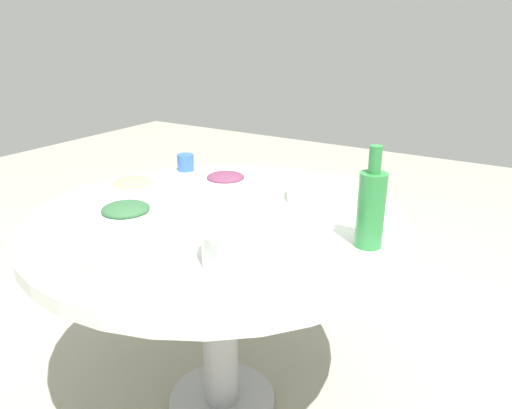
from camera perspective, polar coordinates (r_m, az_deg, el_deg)
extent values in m
plane|color=gray|center=(1.95, -3.93, -21.98)|extent=(8.00, 8.00, 0.00)
cylinder|color=#99999E|center=(1.94, -3.94, -21.65)|extent=(0.38, 0.38, 0.03)
cylinder|color=#99999E|center=(1.73, -4.23, -13.01)|extent=(0.12, 0.12, 0.67)
cylinder|color=silver|center=(1.56, -4.56, -2.03)|extent=(1.18, 1.18, 0.04)
cylinder|color=#B2B5BA|center=(1.25, 0.41, -4.51)|extent=(0.29, 0.29, 0.09)
ellipsoid|color=white|center=(1.25, 0.41, -4.31)|extent=(0.24, 0.24, 0.10)
cube|color=white|center=(1.16, -1.62, -3.69)|extent=(0.15, 0.06, 0.01)
cylinder|color=white|center=(1.70, 8.12, 1.45)|extent=(0.27, 0.27, 0.06)
cylinder|color=black|center=(1.70, 8.11, 1.32)|extent=(0.24, 0.24, 0.04)
cylinder|color=silver|center=(1.69, 8.15, 2.07)|extent=(0.29, 0.06, 0.01)
cylinder|color=silver|center=(1.26, -15.45, -6.74)|extent=(0.23, 0.23, 0.03)
ellipsoid|color=#D9B277|center=(1.25, -15.51, -6.17)|extent=(0.16, 0.16, 0.03)
cylinder|color=white|center=(1.58, -14.80, -1.15)|extent=(0.19, 0.19, 0.02)
ellipsoid|color=#2A5331|center=(1.57, -14.86, -0.52)|extent=(0.15, 0.15, 0.04)
cylinder|color=silver|center=(1.85, -3.53, 2.70)|extent=(0.21, 0.21, 0.02)
ellipsoid|color=#612E47|center=(1.84, -3.54, 3.19)|extent=(0.14, 0.14, 0.03)
cylinder|color=white|center=(1.85, -14.12, 2.13)|extent=(0.21, 0.21, 0.02)
ellipsoid|color=tan|center=(1.85, -14.16, 2.56)|extent=(0.14, 0.14, 0.03)
cylinder|color=#2A7839|center=(1.34, 13.15, -0.67)|extent=(0.07, 0.07, 0.21)
cylinder|color=#2A7839|center=(1.30, 13.64, 5.09)|extent=(0.03, 0.03, 0.07)
cylinder|color=#2C5699|center=(2.03, -8.16, 4.84)|extent=(0.07, 0.07, 0.07)
cylinder|color=beige|center=(1.45, -22.65, -3.03)|extent=(0.07, 0.07, 0.06)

